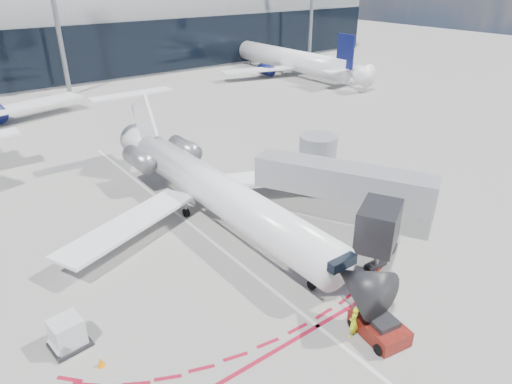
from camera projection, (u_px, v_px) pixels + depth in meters
ground at (206, 237)px, 32.91m from camera, size 260.00×260.00×0.00m
apron_centerline at (192, 226)px, 34.34m from camera, size 0.25×40.00×0.01m
apron_stop_bar at (318, 326)px, 24.66m from camera, size 14.00×0.25×0.01m
jet_bridge at (335, 179)px, 34.73m from camera, size 10.03×15.20×4.90m
light_mast_centre at (54, 8)px, 64.51m from camera, size 0.70×0.70×25.00m
regional_jet at (212, 188)px, 34.37m from camera, size 24.63×30.37×7.61m
pushback_tug at (380, 327)px, 23.82m from camera, size 2.42×4.83×1.23m
ramp_worker at (354, 322)px, 23.62m from camera, size 0.77×0.60×1.88m
uld_container at (68, 334)px, 22.95m from camera, size 2.00×1.75×1.72m
safety_cone_left at (101, 362)px, 22.08m from camera, size 0.38×0.38×0.53m
safety_cone_right at (379, 271)px, 28.71m from camera, size 0.38×0.38×0.53m
bg_airliner_2 at (288, 44)px, 82.11m from camera, size 32.33×34.23×10.46m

